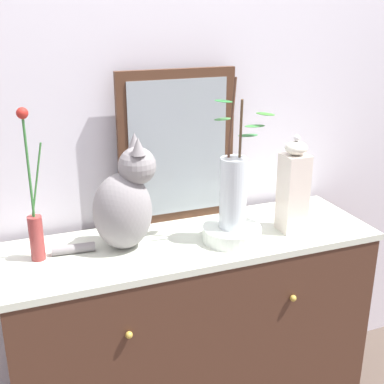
# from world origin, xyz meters

# --- Properties ---
(wall_back) EXTENTS (4.40, 0.08, 2.60)m
(wall_back) POSITION_xyz_m (0.00, 0.29, 1.30)
(wall_back) COLOR silver
(wall_back) RESTS_ON ground_plane
(sideboard) EXTENTS (1.36, 0.45, 0.84)m
(sideboard) POSITION_xyz_m (0.00, -0.00, 0.42)
(sideboard) COLOR #46291D
(sideboard) RESTS_ON ground_plane
(mirror_leaning) EXTENTS (0.45, 0.03, 0.58)m
(mirror_leaning) POSITION_xyz_m (0.02, 0.19, 1.13)
(mirror_leaning) COLOR #472A1B
(mirror_leaning) RESTS_ON sideboard
(cat_sitting) EXTENTS (0.37, 0.20, 0.40)m
(cat_sitting) POSITION_xyz_m (-0.24, 0.02, 1.01)
(cat_sitting) COLOR gray
(cat_sitting) RESTS_ON sideboard
(vase_slim_green) EXTENTS (0.07, 0.05, 0.51)m
(vase_slim_green) POSITION_xyz_m (-0.53, 0.04, 0.98)
(vase_slim_green) COLOR maroon
(vase_slim_green) RESTS_ON sideboard
(bowl_porcelain) EXTENTS (0.21, 0.21, 0.05)m
(bowl_porcelain) POSITION_xyz_m (0.13, -0.06, 0.87)
(bowl_porcelain) COLOR white
(bowl_porcelain) RESTS_ON sideboard
(vase_glass_clear) EXTENTS (0.18, 0.17, 0.52)m
(vase_glass_clear) POSITION_xyz_m (0.13, -0.06, 1.03)
(vase_glass_clear) COLOR silver
(vase_glass_clear) RESTS_ON bowl_porcelain
(jar_lidded_porcelain) EXTENTS (0.09, 0.09, 0.37)m
(jar_lidded_porcelain) POSITION_xyz_m (0.37, -0.06, 1.01)
(jar_lidded_porcelain) COLOR silver
(jar_lidded_porcelain) RESTS_ON sideboard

